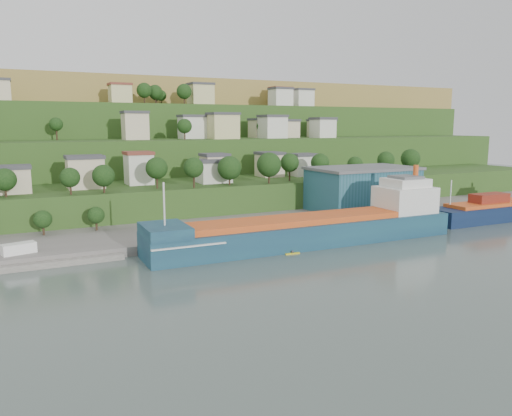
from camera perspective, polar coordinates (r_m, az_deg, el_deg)
ground at (r=105.79m, az=5.73°, el=-5.37°), size 500.00×500.00×0.00m
quay at (r=139.29m, az=6.64°, el=-1.77°), size 220.00×26.00×4.00m
pebble_beach at (r=111.95m, az=-25.83°, el=-5.46°), size 40.00×18.00×2.40m
hillside at (r=262.45m, az=-14.13°, el=3.31°), size 360.00×210.97×96.00m
cargo_ship_near at (r=115.65m, az=6.86°, el=-2.55°), size 74.79×12.85×19.19m
warehouse at (r=151.18m, az=12.08°, el=2.21°), size 31.08×19.13×12.80m
caravan at (r=108.85m, az=-25.47°, el=-4.40°), size 6.66×4.06×2.90m
dinghy at (r=109.41m, az=-20.15°, el=-4.56°), size 3.92×1.74×0.76m
kayak_orange at (r=99.59m, az=-6.43°, el=-6.20°), size 2.86×1.52×0.72m
kayak_yellow at (r=106.28m, az=4.19°, el=-5.14°), size 3.29×0.87×0.81m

